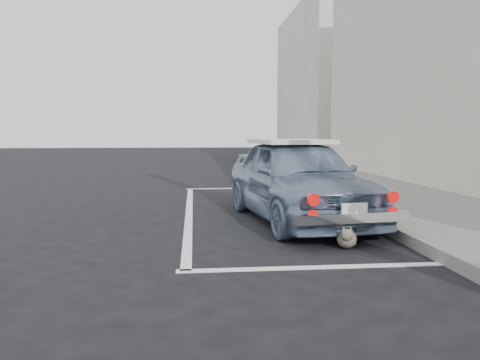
# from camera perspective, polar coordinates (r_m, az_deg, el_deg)

# --- Properties ---
(ground) EXTENTS (80.00, 80.00, 0.00)m
(ground) POSITION_cam_1_polar(r_m,az_deg,el_deg) (5.38, 3.22, -9.27)
(ground) COLOR black
(ground) RESTS_ON ground
(sidewalk) EXTENTS (2.80, 40.00, 0.15)m
(sidewalk) POSITION_cam_1_polar(r_m,az_deg,el_deg) (8.29, 23.41, -3.88)
(sidewalk) COLOR #62615D
(sidewalk) RESTS_ON ground
(building_far) EXTENTS (3.50, 10.00, 8.00)m
(building_far) POSITION_cam_1_polar(r_m,az_deg,el_deg) (26.26, 10.39, 11.37)
(building_far) COLOR #B3AEA3
(building_far) RESTS_ON ground
(pline_rear) EXTENTS (3.00, 0.12, 0.01)m
(pline_rear) POSITION_cam_1_polar(r_m,az_deg,el_deg) (5.01, 9.87, -10.44)
(pline_rear) COLOR silver
(pline_rear) RESTS_ON ground
(pline_front) EXTENTS (3.00, 0.12, 0.01)m
(pline_front) POSITION_cam_1_polar(r_m,az_deg,el_deg) (11.79, 0.75, -1.01)
(pline_front) COLOR silver
(pline_front) RESTS_ON ground
(pline_side) EXTENTS (0.12, 7.00, 0.01)m
(pline_side) POSITION_cam_1_polar(r_m,az_deg,el_deg) (8.25, -6.23, -3.97)
(pline_side) COLOR silver
(pline_side) RESTS_ON ground
(retro_coupe) EXTENTS (2.07, 4.07, 1.33)m
(retro_coupe) POSITION_cam_1_polar(r_m,az_deg,el_deg) (7.47, 7.04, 0.16)
(retro_coupe) COLOR slate
(retro_coupe) RESTS_ON ground
(cat) EXTENTS (0.35, 0.52, 0.30)m
(cat) POSITION_cam_1_polar(r_m,az_deg,el_deg) (5.85, 12.90, -6.82)
(cat) COLOR #63594B
(cat) RESTS_ON ground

